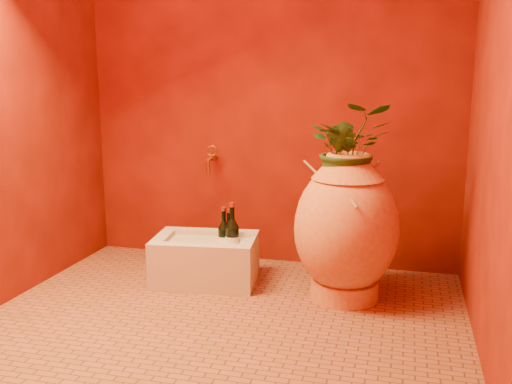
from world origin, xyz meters
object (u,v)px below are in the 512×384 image
(wine_bottle_b, at_px, (224,239))
(wine_bottle_c, at_px, (229,239))
(wine_bottle_a, at_px, (232,239))
(amphora, at_px, (346,228))
(stone_basin, at_px, (205,260))
(wall_tap, at_px, (211,157))

(wine_bottle_b, bearing_deg, wine_bottle_c, 31.62)
(wine_bottle_b, bearing_deg, wine_bottle_a, -32.27)
(amphora, height_order, stone_basin, amphora)
(wine_bottle_a, bearing_deg, stone_basin, -174.68)
(stone_basin, height_order, wine_bottle_b, wine_bottle_b)
(wine_bottle_a, bearing_deg, amphora, -4.93)
(wine_bottle_a, xyz_separation_m, wine_bottle_b, (-0.07, 0.04, -0.01))
(amphora, relative_size, stone_basin, 1.26)
(stone_basin, relative_size, wine_bottle_c, 2.25)
(amphora, bearing_deg, wine_bottle_b, 172.33)
(amphora, bearing_deg, wall_tap, 153.55)
(stone_basin, bearing_deg, wall_tap, 103.60)
(stone_basin, height_order, wall_tap, wall_tap)
(amphora, distance_m, wine_bottle_b, 0.78)
(wine_bottle_b, xyz_separation_m, wine_bottle_c, (0.03, 0.02, -0.01))
(wine_bottle_a, relative_size, wall_tap, 1.97)
(amphora, relative_size, wine_bottle_a, 2.39)
(wine_bottle_c, distance_m, wall_tap, 0.62)
(amphora, xyz_separation_m, stone_basin, (-0.86, 0.04, -0.28))
(wine_bottle_c, xyz_separation_m, wall_tap, (-0.23, 0.36, 0.45))
(stone_basin, xyz_separation_m, wine_bottle_a, (0.17, 0.02, 0.15))
(amphora, relative_size, wine_bottle_b, 2.71)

